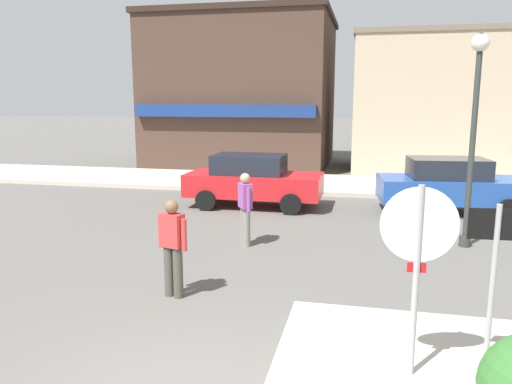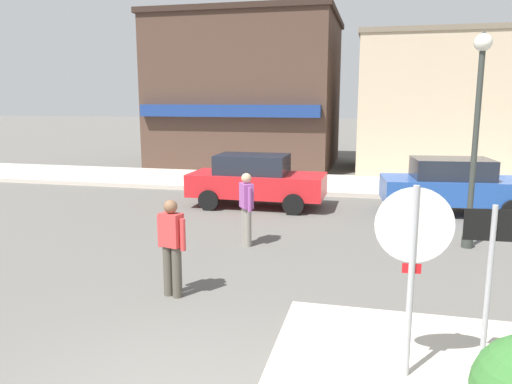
# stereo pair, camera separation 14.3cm
# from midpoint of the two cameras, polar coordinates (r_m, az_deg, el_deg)

# --- Properties ---
(kerb_far) EXTENTS (80.00, 4.00, 0.15)m
(kerb_far) POSITION_cam_midpoint_polar(r_m,az_deg,el_deg) (18.67, 7.57, 0.91)
(kerb_far) COLOR beige
(kerb_far) RESTS_ON ground
(stop_sign) EXTENTS (0.82, 0.08, 2.30)m
(stop_sign) POSITION_cam_midpoint_polar(r_m,az_deg,el_deg) (5.65, 18.13, -7.11)
(stop_sign) COLOR #9E9EA3
(stop_sign) RESTS_ON ground
(one_way_sign) EXTENTS (0.60, 0.07, 2.10)m
(one_way_sign) POSITION_cam_midpoint_polar(r_m,az_deg,el_deg) (5.97, 25.74, -8.58)
(one_way_sign) COLOR #9E9EA3
(one_way_sign) RESTS_ON ground
(lamp_post) EXTENTS (0.36, 0.36, 4.54)m
(lamp_post) POSITION_cam_midpoint_polar(r_m,az_deg,el_deg) (11.46, 24.35, 8.54)
(lamp_post) COLOR #333833
(lamp_post) RESTS_ON ground
(parked_car_nearest) EXTENTS (4.01, 1.89, 1.56)m
(parked_car_nearest) POSITION_cam_midpoint_polar(r_m,az_deg,el_deg) (14.88, 0.27, 1.41)
(parked_car_nearest) COLOR red
(parked_car_nearest) RESTS_ON ground
(parked_car_second) EXTENTS (4.16, 2.20, 1.56)m
(parked_car_second) POSITION_cam_midpoint_polar(r_m,az_deg,el_deg) (15.03, 22.00, 0.73)
(parked_car_second) COLOR #234C9E
(parked_car_second) RESTS_ON ground
(pedestrian_crossing_near) EXTENTS (0.55, 0.31, 1.61)m
(pedestrian_crossing_near) POSITION_cam_midpoint_polar(r_m,az_deg,el_deg) (8.18, -9.11, -6.00)
(pedestrian_crossing_near) COLOR #4C473D
(pedestrian_crossing_near) RESTS_ON ground
(pedestrian_crossing_far) EXTENTS (0.38, 0.51, 1.61)m
(pedestrian_crossing_far) POSITION_cam_midpoint_polar(r_m,az_deg,el_deg) (10.88, -0.73, -1.71)
(pedestrian_crossing_far) COLOR gray
(pedestrian_crossing_far) RESTS_ON ground
(building_corner_shop) EXTENTS (8.40, 7.66, 7.00)m
(building_corner_shop) POSITION_cam_midpoint_polar(r_m,az_deg,el_deg) (24.64, -0.57, 11.33)
(building_corner_shop) COLOR #473328
(building_corner_shop) RESTS_ON ground
(building_storefront_left_near) EXTENTS (8.20, 5.82, 5.86)m
(building_storefront_left_near) POSITION_cam_midpoint_polar(r_m,az_deg,el_deg) (23.22, 22.08, 9.21)
(building_storefront_left_near) COLOR tan
(building_storefront_left_near) RESTS_ON ground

